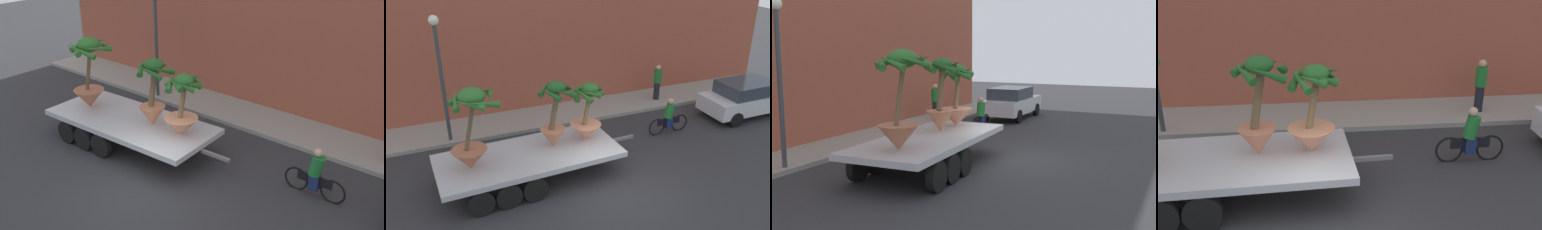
# 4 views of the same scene
# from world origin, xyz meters

# --- Properties ---
(ground_plane) EXTENTS (60.00, 60.00, 0.00)m
(ground_plane) POSITION_xyz_m (0.00, 0.00, 0.00)
(ground_plane) COLOR #2D2D30
(sidewalk) EXTENTS (24.00, 2.20, 0.15)m
(sidewalk) POSITION_xyz_m (0.00, 6.10, 0.07)
(sidewalk) COLOR gray
(sidewalk) RESTS_ON ground
(building_facade) EXTENTS (24.00, 1.20, 8.10)m
(building_facade) POSITION_xyz_m (0.00, 7.80, 4.05)
(building_facade) COLOR #9E4C38
(building_facade) RESTS_ON ground
(flatbed_trailer) EXTENTS (7.02, 2.85, 0.98)m
(flatbed_trailer) POSITION_xyz_m (-2.58, 1.67, 0.77)
(flatbed_trailer) COLOR #B7BABF
(flatbed_trailer) RESTS_ON ground
(potted_palm_rear) EXTENTS (1.26, 1.29, 2.30)m
(potted_palm_rear) POSITION_xyz_m (-1.38, 1.83, 2.00)
(potted_palm_rear) COLOR #C17251
(potted_palm_rear) RESTS_ON flatbed_trailer
(potted_palm_middle) EXTENTS (1.31, 1.27, 2.05)m
(potted_palm_middle) POSITION_xyz_m (-0.21, 1.90, 1.80)
(potted_palm_middle) COLOR tan
(potted_palm_middle) RESTS_ON flatbed_trailer
(potted_palm_front) EXTENTS (1.59, 1.65, 2.59)m
(potted_palm_front) POSITION_xyz_m (-4.12, 1.48, 2.15)
(potted_palm_front) COLOR #B26647
(potted_palm_front) RESTS_ON flatbed_trailer
(cyclist) EXTENTS (1.84, 0.34, 1.54)m
(cyclist) POSITION_xyz_m (3.87, 2.87, 0.67)
(cyclist) COLOR black
(cyclist) RESTS_ON ground
(parked_car) EXTENTS (4.30, 1.95, 1.58)m
(parked_car) POSITION_xyz_m (8.15, 3.12, 0.83)
(parked_car) COLOR silver
(parked_car) RESTS_ON ground
(pedestrian_near_gate) EXTENTS (0.36, 0.36, 1.71)m
(pedestrian_near_gate) POSITION_xyz_m (5.18, 5.88, 1.04)
(pedestrian_near_gate) COLOR black
(pedestrian_near_gate) RESTS_ON sidewalk
(street_lamp) EXTENTS (0.36, 0.36, 4.83)m
(street_lamp) POSITION_xyz_m (-4.53, 5.30, 3.23)
(street_lamp) COLOR #383D42
(street_lamp) RESTS_ON sidewalk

